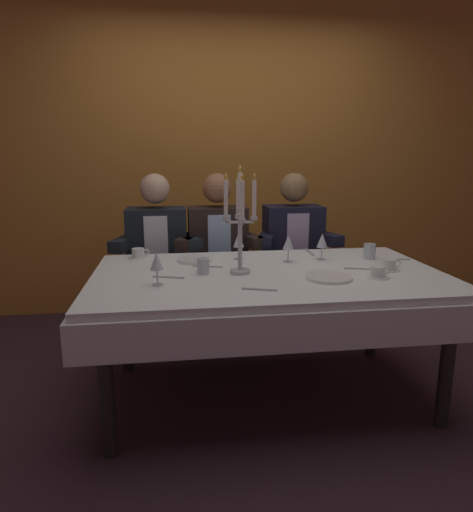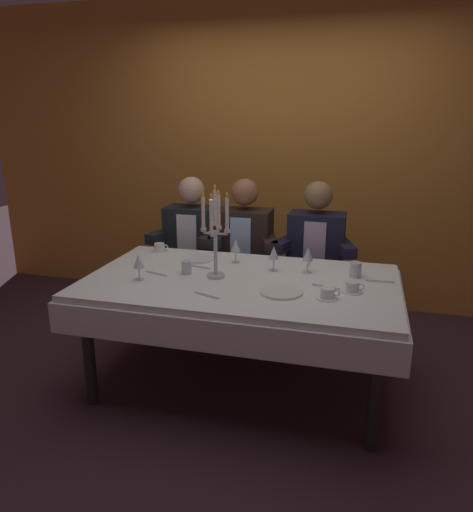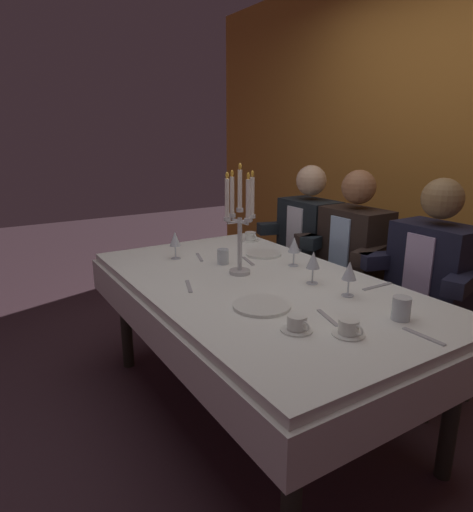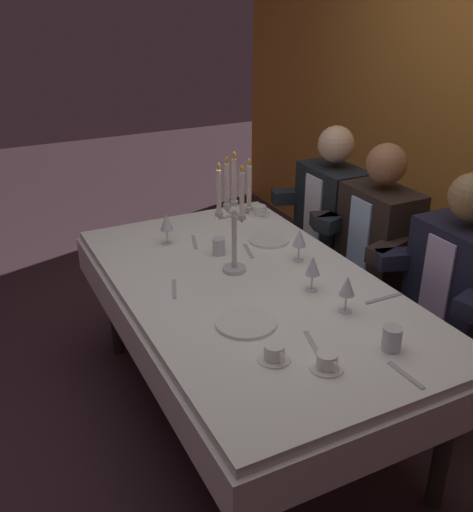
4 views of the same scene
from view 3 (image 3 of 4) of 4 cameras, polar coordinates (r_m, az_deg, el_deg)
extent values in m
plane|color=#3D282F|center=(2.56, 2.49, -19.17)|extent=(12.00, 12.00, 0.00)
cube|color=orange|center=(3.34, 27.66, 12.06)|extent=(6.00, 0.12, 2.70)
cube|color=white|center=(2.23, 2.71, -3.80)|extent=(1.90, 1.10, 0.04)
cube|color=white|center=(2.26, 2.67, -6.42)|extent=(1.94, 1.14, 0.18)
cylinder|color=#28281E|center=(2.89, -14.11, -7.42)|extent=(0.07, 0.07, 0.70)
cylinder|color=#28281E|center=(1.62, 7.12, -27.85)|extent=(0.07, 0.07, 0.70)
cylinder|color=#28281E|center=(3.23, 0.57, -4.44)|extent=(0.07, 0.07, 0.70)
cylinder|color=#28281E|center=(2.16, 26.04, -17.03)|extent=(0.07, 0.07, 0.70)
cylinder|color=silver|center=(2.34, 0.42, -2.03)|extent=(0.11, 0.11, 0.02)
cylinder|color=silver|center=(2.30, 0.43, 1.53)|extent=(0.02, 0.02, 0.28)
cylinder|color=silver|center=(2.26, 0.44, 5.96)|extent=(0.04, 0.04, 0.02)
cylinder|color=white|center=(2.24, 0.44, 8.61)|extent=(0.02, 0.02, 0.19)
ellipsoid|color=yellow|center=(2.23, 0.45, 11.47)|extent=(0.02, 0.02, 0.03)
cylinder|color=silver|center=(2.24, 0.95, 4.31)|extent=(0.08, 0.01, 0.01)
cylinder|color=silver|center=(2.20, 1.48, 4.65)|extent=(0.04, 0.04, 0.02)
cylinder|color=white|center=(2.19, 1.50, 7.36)|extent=(0.02, 0.02, 0.19)
ellipsoid|color=yellow|center=(2.17, 1.52, 10.28)|extent=(0.02, 0.02, 0.03)
cylinder|color=silver|center=(2.29, 1.23, 4.57)|extent=(0.01, 0.07, 0.01)
cylinder|color=silver|center=(2.31, 2.02, 5.15)|extent=(0.04, 0.04, 0.02)
cylinder|color=white|center=(2.29, 2.04, 7.73)|extent=(0.02, 0.02, 0.19)
ellipsoid|color=yellow|center=(2.28, 2.07, 10.53)|extent=(0.02, 0.02, 0.03)
cylinder|color=silver|center=(2.30, -0.07, 4.63)|extent=(0.08, 0.01, 0.01)
cylinder|color=silver|center=(2.33, -0.56, 5.26)|extent=(0.04, 0.04, 0.02)
cylinder|color=white|center=(2.31, -0.56, 7.82)|extent=(0.02, 0.02, 0.19)
ellipsoid|color=yellow|center=(2.30, -0.57, 10.59)|extent=(0.02, 0.02, 0.03)
cylinder|color=silver|center=(2.25, -0.38, 4.37)|extent=(0.01, 0.07, 0.01)
cylinder|color=silver|center=(2.23, -1.20, 4.77)|extent=(0.04, 0.04, 0.02)
cylinder|color=white|center=(2.21, -1.22, 7.45)|extent=(0.02, 0.02, 0.19)
ellipsoid|color=yellow|center=(2.20, -1.24, 10.35)|extent=(0.02, 0.02, 0.03)
cylinder|color=white|center=(1.91, 3.25, -6.39)|extent=(0.25, 0.25, 0.01)
cylinder|color=white|center=(2.69, 3.50, 0.27)|extent=(0.21, 0.21, 0.01)
cylinder|color=silver|center=(2.09, 14.12, -4.95)|extent=(0.06, 0.06, 0.00)
cylinder|color=silver|center=(2.08, 14.19, -3.93)|extent=(0.01, 0.01, 0.07)
cone|color=silver|center=(2.05, 14.34, -1.83)|extent=(0.07, 0.07, 0.08)
cylinder|color=#E0D172|center=(2.06, 14.29, -2.48)|extent=(0.04, 0.04, 0.03)
cylinder|color=silver|center=(2.63, -7.83, -0.31)|extent=(0.06, 0.06, 0.00)
cylinder|color=silver|center=(2.62, -7.86, 0.52)|extent=(0.01, 0.01, 0.07)
cone|color=silver|center=(2.60, -7.93, 2.22)|extent=(0.07, 0.07, 0.08)
cylinder|color=silver|center=(2.49, 7.34, -1.20)|extent=(0.06, 0.06, 0.00)
cylinder|color=silver|center=(2.48, 7.37, -0.33)|extent=(0.01, 0.01, 0.07)
cone|color=silver|center=(2.46, 7.43, 1.46)|extent=(0.07, 0.07, 0.08)
cylinder|color=#E0D172|center=(2.47, 7.41, 0.91)|extent=(0.04, 0.04, 0.03)
cylinder|color=silver|center=(2.22, 9.71, -3.45)|extent=(0.06, 0.06, 0.00)
cylinder|color=silver|center=(2.21, 9.76, -2.49)|extent=(0.01, 0.01, 0.07)
cone|color=silver|center=(2.19, 9.86, -0.49)|extent=(0.07, 0.07, 0.08)
cylinder|color=maroon|center=(2.19, 9.83, -1.11)|extent=(0.04, 0.04, 0.03)
cylinder|color=silver|center=(1.89, 20.46, -6.34)|extent=(0.07, 0.07, 0.09)
cylinder|color=silver|center=(2.50, -1.76, -0.08)|extent=(0.06, 0.06, 0.09)
cylinder|color=white|center=(3.04, 1.80, 2.03)|extent=(0.12, 0.12, 0.01)
cylinder|color=white|center=(3.03, 1.80, 2.59)|extent=(0.08, 0.08, 0.05)
torus|color=white|center=(2.99, 2.33, 2.46)|extent=(0.04, 0.01, 0.04)
cylinder|color=white|center=(1.71, 7.75, -9.38)|extent=(0.12, 0.12, 0.01)
cylinder|color=white|center=(1.70, 7.79, -8.45)|extent=(0.08, 0.08, 0.05)
torus|color=white|center=(1.66, 8.90, -8.94)|extent=(0.04, 0.01, 0.04)
cylinder|color=white|center=(1.71, 14.18, -9.70)|extent=(0.12, 0.12, 0.01)
cylinder|color=white|center=(1.70, 14.25, -8.77)|extent=(0.08, 0.08, 0.05)
torus|color=white|center=(1.67, 15.50, -9.25)|extent=(0.04, 0.01, 0.04)
cube|color=#B7B7BC|center=(1.78, 22.93, -9.49)|extent=(0.17, 0.02, 0.01)
cube|color=#B7B7BC|center=(2.16, -6.15, -3.89)|extent=(0.17, 0.08, 0.01)
cube|color=#B7B7BC|center=(2.55, 1.53, -0.65)|extent=(0.17, 0.06, 0.01)
cube|color=#B7B7BC|center=(1.83, 11.68, -7.80)|extent=(0.17, 0.06, 0.01)
cube|color=#B7B7BC|center=(2.64, -4.79, -0.15)|extent=(0.17, 0.07, 0.01)
cube|color=#B7B7BC|center=(2.25, 17.69, -3.74)|extent=(0.02, 0.19, 0.01)
cylinder|color=#28281E|center=(3.40, 4.59, -5.90)|extent=(0.04, 0.04, 0.42)
cylinder|color=#28281E|center=(3.15, 8.51, -7.92)|extent=(0.04, 0.04, 0.42)
cylinder|color=#28281E|center=(3.62, 9.21, -4.73)|extent=(0.04, 0.04, 0.42)
cylinder|color=#28281E|center=(3.37, 13.22, -6.49)|extent=(0.04, 0.04, 0.42)
cube|color=#28281E|center=(3.30, 9.05, -2.51)|extent=(0.42, 0.42, 0.04)
cube|color=#28281E|center=(3.36, 11.69, 1.94)|extent=(0.38, 0.04, 0.44)
cube|color=black|center=(3.22, 9.27, 2.39)|extent=(0.42, 0.26, 0.54)
cube|color=white|center=(3.13, 7.43, 2.64)|extent=(0.16, 0.01, 0.40)
sphere|color=#D6AE89|center=(3.16, 9.60, 9.56)|extent=(0.21, 0.21, 0.21)
cube|color=black|center=(3.32, 5.51, 3.62)|extent=(0.19, 0.34, 0.08)
cube|color=black|center=(2.99, 10.61, 2.07)|extent=(0.19, 0.34, 0.08)
cylinder|color=#28281E|center=(3.09, 9.45, -8.39)|extent=(0.04, 0.04, 0.42)
cylinder|color=#28281E|center=(2.86, 14.26, -10.77)|extent=(0.04, 0.04, 0.42)
cylinder|color=#28281E|center=(3.33, 14.17, -6.90)|extent=(0.04, 0.04, 0.42)
cylinder|color=#28281E|center=(3.11, 18.95, -8.93)|extent=(0.04, 0.04, 0.42)
cube|color=#28281E|center=(3.01, 14.50, -4.69)|extent=(0.42, 0.42, 0.04)
cube|color=#28281E|center=(3.07, 17.28, 0.23)|extent=(0.38, 0.04, 0.44)
cube|color=black|center=(2.92, 14.89, 0.65)|extent=(0.42, 0.26, 0.54)
cube|color=#ACCBF0|center=(2.82, 13.04, 0.87)|extent=(0.16, 0.01, 0.40)
sphere|color=#9F6944|center=(2.84, 15.47, 8.56)|extent=(0.21, 0.21, 0.21)
cube|color=black|center=(2.99, 10.58, 2.08)|extent=(0.19, 0.34, 0.08)
cube|color=black|center=(2.69, 16.85, 0.14)|extent=(0.19, 0.34, 0.08)
cylinder|color=#28281E|center=(2.74, 17.39, -12.26)|extent=(0.04, 0.04, 0.42)
cylinder|color=#28281E|center=(2.56, 23.65, -15.08)|extent=(0.04, 0.04, 0.42)
cylinder|color=#28281E|center=(3.00, 21.99, -10.17)|extent=(0.04, 0.04, 0.42)
cylinder|color=#28281E|center=(2.83, 27.93, -12.50)|extent=(0.04, 0.04, 0.42)
cube|color=#28281E|center=(2.68, 23.27, -8.07)|extent=(0.42, 0.42, 0.04)
cube|color=#28281E|center=(2.75, 26.10, -2.46)|extent=(0.38, 0.04, 0.44)
cube|color=black|center=(2.58, 23.96, -2.16)|extent=(0.42, 0.26, 0.54)
cube|color=#BFA9D2|center=(2.47, 22.25, -2.04)|extent=(0.16, 0.01, 0.40)
sphere|color=olive|center=(2.50, 24.99, 6.72)|extent=(0.21, 0.21, 0.21)
cube|color=black|center=(2.62, 18.88, -0.49)|extent=(0.19, 0.34, 0.08)
cube|color=black|center=(2.38, 27.01, -2.99)|extent=(0.19, 0.34, 0.08)
camera|label=1|loc=(2.50, -59.50, 5.92)|focal=31.51mm
camera|label=2|loc=(1.86, -90.50, 8.12)|focal=33.96mm
camera|label=4|loc=(0.60, 143.38, 45.76)|focal=40.74mm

